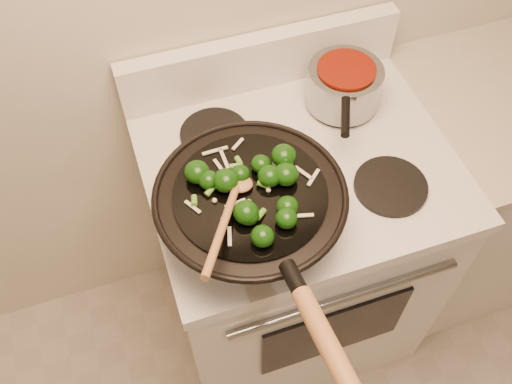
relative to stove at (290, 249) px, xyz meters
name	(u,v)px	position (x,y,z in m)	size (l,w,h in m)	color
stove	(290,249)	(0.00, 0.00, 0.00)	(0.78, 0.67, 1.08)	white
counter_unit	(492,183)	(0.76, 0.03, -0.01)	(0.77, 0.62, 0.91)	white
wok	(251,209)	(-0.18, -0.16, 0.53)	(0.42, 0.70, 0.24)	black
stirfry	(253,187)	(-0.17, -0.15, 0.61)	(0.30, 0.30, 0.05)	#0E3508
wooden_spoon	(229,207)	(-0.24, -0.20, 0.62)	(0.18, 0.28, 0.10)	#9C683D
saucepan	(344,85)	(0.18, 0.15, 0.52)	(0.20, 0.30, 0.12)	gray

